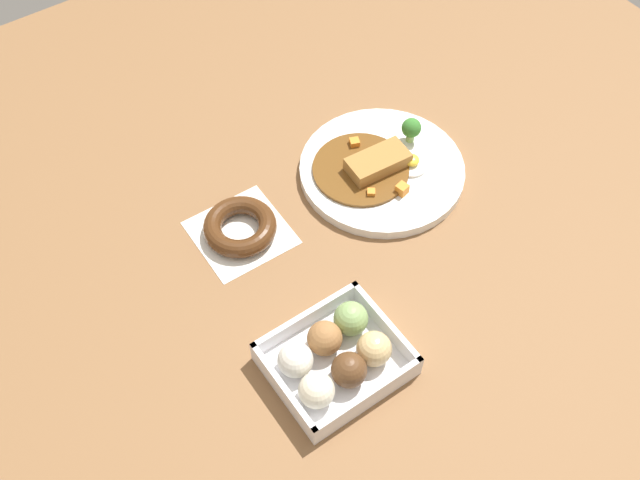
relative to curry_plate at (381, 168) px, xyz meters
The scene contains 4 objects.
ground_plane 0.10m from the curry_plate, 29.80° to the left, with size 1.60×1.60×0.00m, color brown.
curry_plate is the anchor object (origin of this frame).
donut_box 0.37m from the curry_plate, 42.36° to the left, with size 0.18×0.16×0.06m.
chocolate_ring_donut 0.26m from the curry_plate, ahead, with size 0.15×0.15×0.03m.
Camera 1 is at (0.48, 0.58, 0.95)m, focal length 41.74 mm.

